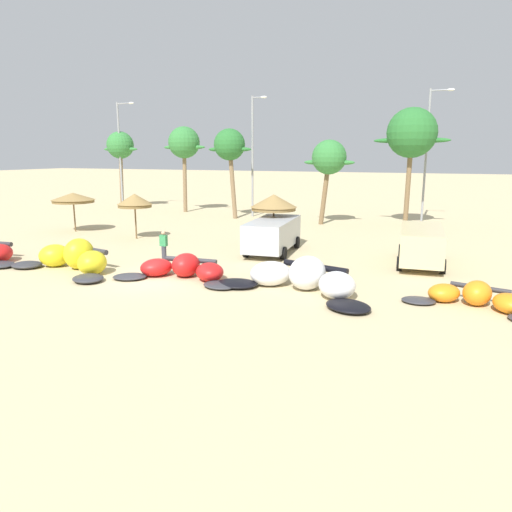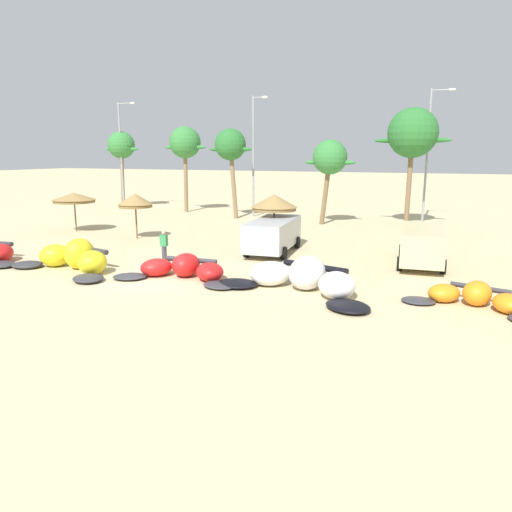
% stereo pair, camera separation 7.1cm
% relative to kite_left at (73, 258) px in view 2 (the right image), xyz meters
% --- Properties ---
extents(ground_plane, '(260.00, 260.00, 0.00)m').
position_rel_kite_left_xyz_m(ground_plane, '(4.41, -0.04, -0.57)').
color(ground_plane, '#C6B284').
extents(kite_left, '(6.35, 3.58, 1.48)m').
position_rel_kite_left_xyz_m(kite_left, '(0.00, 0.00, 0.00)').
color(kite_left, '#333338').
rests_on(kite_left, ground).
extents(kite_left_of_center, '(6.11, 2.96, 1.06)m').
position_rel_kite_left_xyz_m(kite_left_of_center, '(5.57, 0.70, -0.16)').
color(kite_left_of_center, '#333338').
rests_on(kite_left_of_center, ground).
extents(kite_center, '(6.97, 4.18, 1.38)m').
position_rel_kite_left_xyz_m(kite_center, '(11.10, 0.71, -0.04)').
color(kite_center, black).
rests_on(kite_center, ground).
extents(kite_right_of_center, '(4.92, 2.93, 0.91)m').
position_rel_kite_left_xyz_m(kite_right_of_center, '(17.45, 1.16, -0.22)').
color(kite_right_of_center, '#333338').
rests_on(kite_right_of_center, ground).
extents(beach_umbrella_near_van, '(2.99, 2.99, 2.75)m').
position_rel_kite_left_xyz_m(beach_umbrella_near_van, '(-8.37, 9.22, 1.83)').
color(beach_umbrella_near_van, brown).
rests_on(beach_umbrella_near_van, ground).
extents(beach_umbrella_middle, '(2.24, 2.24, 2.92)m').
position_rel_kite_left_xyz_m(beach_umbrella_middle, '(-2.54, 8.40, 1.91)').
color(beach_umbrella_middle, brown).
rests_on(beach_umbrella_middle, ground).
extents(beach_umbrella_near_palms, '(2.72, 2.72, 3.11)m').
position_rel_kite_left_xyz_m(beach_umbrella_near_palms, '(6.71, 9.19, 2.07)').
color(beach_umbrella_near_palms, brown).
rests_on(beach_umbrella_near_palms, ground).
extents(parked_van, '(2.48, 5.43, 1.84)m').
position_rel_kite_left_xyz_m(parked_van, '(15.13, 7.66, 0.52)').
color(parked_van, beige).
rests_on(parked_van, ground).
extents(parked_car_second, '(2.68, 5.51, 1.84)m').
position_rel_kite_left_xyz_m(parked_car_second, '(7.25, 7.70, 0.53)').
color(parked_car_second, '#B2B7BC').
rests_on(parked_car_second, ground).
extents(person_near_kites, '(0.36, 0.24, 1.62)m').
position_rel_kite_left_xyz_m(person_near_kites, '(3.05, 3.09, 0.25)').
color(person_near_kites, '#383842').
rests_on(person_near_kites, ground).
extents(palm_leftmost, '(4.02, 2.68, 7.63)m').
position_rel_kite_left_xyz_m(palm_leftmost, '(-14.89, 23.18, 5.58)').
color(palm_leftmost, '#7F6647').
rests_on(palm_leftmost, ground).
extents(palm_left, '(4.37, 2.91, 7.92)m').
position_rel_kite_left_xyz_m(palm_left, '(-7.14, 22.54, 5.78)').
color(palm_left, '#7F6647').
rests_on(palm_left, ground).
extents(palm_left_of_gap, '(3.94, 2.63, 7.50)m').
position_rel_kite_left_xyz_m(palm_left_of_gap, '(-1.27, 20.03, 5.48)').
color(palm_left_of_gap, '#7F6647').
rests_on(palm_left_of_gap, ground).
extents(palm_center_left, '(3.94, 2.63, 6.50)m').
position_rel_kite_left_xyz_m(palm_center_left, '(7.39, 19.44, 4.51)').
color(palm_center_left, brown).
rests_on(palm_center_left, ground).
extents(palm_center_right, '(5.47, 3.65, 8.76)m').
position_rel_kite_left_xyz_m(palm_center_right, '(13.21, 20.67, 6.30)').
color(palm_center_right, brown).
rests_on(palm_center_right, ground).
extents(lamppost_west, '(2.03, 0.24, 10.34)m').
position_rel_kite_left_xyz_m(lamppost_west, '(-14.42, 22.65, 5.18)').
color(lamppost_west, gray).
rests_on(lamppost_west, ground).
extents(lamppost_west_center, '(1.40, 0.24, 10.22)m').
position_rel_kite_left_xyz_m(lamppost_west_center, '(0.11, 21.87, 5.04)').
color(lamppost_west_center, gray).
rests_on(lamppost_west_center, ground).
extents(lamppost_east_center, '(1.82, 0.24, 10.30)m').
position_rel_kite_left_xyz_m(lamppost_east_center, '(14.28, 23.47, 5.14)').
color(lamppost_east_center, gray).
rests_on(lamppost_east_center, ground).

